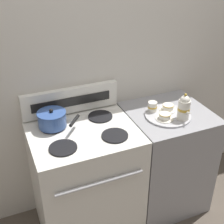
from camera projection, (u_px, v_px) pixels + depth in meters
ground_plane at (122, 209)px, 2.70m from camera, size 6.00×6.00×0.00m
wall_back at (107, 78)px, 2.41m from camera, size 6.00×0.05×2.20m
stove at (86, 180)px, 2.37m from camera, size 0.75×0.64×0.90m
control_panel at (71, 100)px, 2.32m from camera, size 0.73×0.05×0.19m
side_counter at (164, 158)px, 2.60m from camera, size 0.62×0.61×0.89m
saucepan at (52, 119)px, 2.16m from camera, size 0.29×0.27×0.14m
serving_tray at (168, 115)px, 2.33m from camera, size 0.34×0.34×0.01m
teapot at (184, 108)px, 2.22m from camera, size 0.09×0.14×0.21m
teacup_left at (165, 116)px, 2.26m from camera, size 0.13×0.13×0.05m
teacup_right at (168, 107)px, 2.37m from camera, size 0.13×0.13×0.05m
creamer_jug at (152, 107)px, 2.35m from camera, size 0.07×0.07×0.08m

